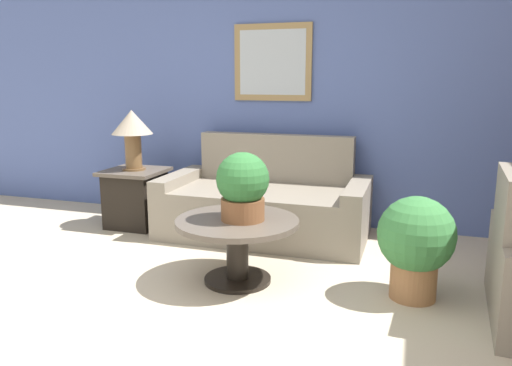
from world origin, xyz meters
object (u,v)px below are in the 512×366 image
Objects in this scene: couch_main at (265,205)px; table_lamp at (132,129)px; potted_plant_on_table at (243,186)px; potted_plant_floor at (416,242)px; side_table at (136,197)px; coffee_table at (237,237)px.

couch_main is 1.52m from table_lamp.
table_lamp is 1.85m from potted_plant_on_table.
potted_plant_on_table is at bearing -175.24° from potted_plant_floor.
couch_main is 1.73m from potted_plant_floor.
coffee_table is at bearing -35.06° from side_table.
table_lamp is 2.93m from potted_plant_floor.
potted_plant_floor is at bearing 4.76° from potted_plant_on_table.
side_table is 1.89m from potted_plant_on_table.
table_lamp is at bearing 0.00° from side_table.
couch_main is at bearing 96.58° from coffee_table.
side_table is 0.70m from table_lamp.
potted_plant_floor is (1.20, 0.10, -0.33)m from potted_plant_on_table.
potted_plant_on_table reaches higher than coffee_table.
table_lamp is at bearing 144.94° from coffee_table.
potted_plant_on_table is at bearing -0.35° from coffee_table.
couch_main is 2.13× the size of coffee_table.
couch_main reaches higher than coffee_table.
coffee_table is at bearing -35.06° from table_lamp.
side_table reaches higher than coffee_table.
side_table is (-1.34, -0.12, 0.00)m from couch_main.
potted_plant_floor is at bearing 4.58° from coffee_table.
coffee_table is 1.80m from side_table.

